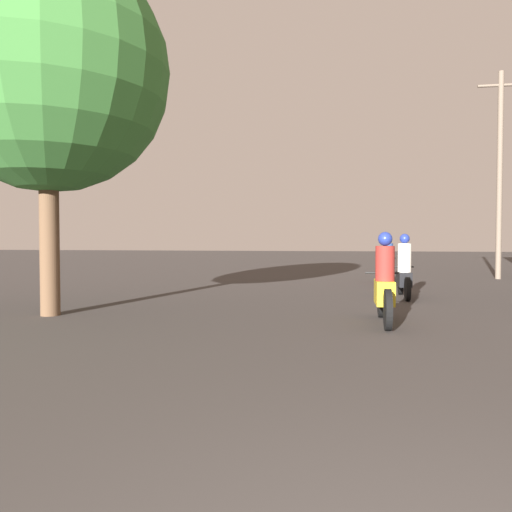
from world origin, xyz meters
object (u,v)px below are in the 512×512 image
(motorcycle_yellow, at_px, (384,287))
(utility_pole_far, at_px, (500,171))
(motorcycle_black, at_px, (404,272))
(street_tree, at_px, (47,71))
(motorcycle_red, at_px, (388,264))

(motorcycle_yellow, height_order, utility_pole_far, utility_pole_far)
(motorcycle_black, height_order, street_tree, street_tree)
(motorcycle_yellow, bearing_deg, motorcycle_black, 86.16)
(motorcycle_yellow, distance_m, motorcycle_black, 4.04)
(motorcycle_black, relative_size, utility_pole_far, 0.26)
(motorcycle_yellow, bearing_deg, street_tree, -171.31)
(motorcycle_yellow, xyz_separation_m, motorcycle_red, (0.77, 8.05, -0.01))
(motorcycle_yellow, relative_size, motorcycle_black, 1.03)
(motorcycle_black, distance_m, motorcycle_red, 4.08)
(motorcycle_yellow, bearing_deg, motorcycle_red, 92.10)
(motorcycle_red, relative_size, street_tree, 0.30)
(motorcycle_black, bearing_deg, motorcycle_yellow, -93.37)
(utility_pole_far, bearing_deg, street_tree, -135.98)
(motorcycle_yellow, height_order, street_tree, street_tree)
(motorcycle_black, height_order, motorcycle_red, motorcycle_black)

